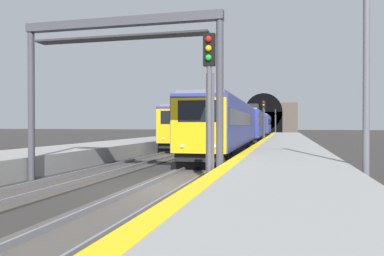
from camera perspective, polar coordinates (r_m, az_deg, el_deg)
name	(u,v)px	position (r m, az deg, el deg)	size (l,w,h in m)	color
ground_plane	(164,190)	(14.06, -4.17, -9.21)	(320.00, 320.00, 0.00)	#302D2B
platform_right	(286,181)	(13.31, 13.89, -7.69)	(112.00, 4.43, 0.96)	gray
platform_right_edge_strip	(228,165)	(13.40, 5.42, -5.54)	(112.00, 0.50, 0.01)	yellow
track_main_line	(164,188)	(14.06, -4.17, -9.04)	(160.00, 2.65, 0.21)	#4C4742
track_adjacent_line	(58,184)	(15.95, -19.43, -7.92)	(160.00, 2.66, 0.21)	#423D38
train_main_approaching	(252,125)	(49.17, 8.92, 0.50)	(62.05, 3.22, 5.01)	navy
train_adjacent_platform	(229,125)	(59.15, 5.51, 0.44)	(60.55, 3.09, 4.89)	navy
railway_signal_near	(209,99)	(12.41, 2.61, 4.42)	(0.39, 0.38, 5.33)	#4C4C54
railway_signal_mid	(264,119)	(42.83, 10.70, 1.31)	(0.39, 0.38, 5.04)	#38383D
railway_signal_far	(275,119)	(89.83, 12.41, 1.29)	(0.39, 0.38, 5.98)	#4C4C54
overhead_signal_gantry	(119,58)	(15.74, -10.84, 10.26)	(0.70, 8.43, 6.66)	#3F3F47
tunnel_portal	(264,118)	(114.12, 10.69, 1.53)	(3.01, 19.42, 11.51)	#51473D
catenary_mast_near	(365,69)	(14.14, 24.58, 8.00)	(0.22, 2.03, 8.25)	#595B60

